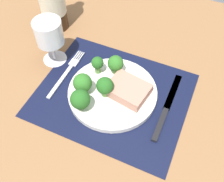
{
  "coord_description": "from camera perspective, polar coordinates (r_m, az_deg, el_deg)",
  "views": [
    {
      "loc": [
        17.2,
        -38.73,
        58.33
      ],
      "look_at": [
        -0.09,
        -0.14,
        1.9
      ],
      "focal_mm": 42.26,
      "sensor_mm": 36.0,
      "label": 1
    }
  ],
  "objects": [
    {
      "name": "ground_plane",
      "position": [
        0.73,
        0.11,
        -1.54
      ],
      "size": [
        140.0,
        110.0,
        3.0
      ],
      "primitive_type": "cube",
      "color": "brown"
    },
    {
      "name": "placemat",
      "position": [
        0.72,
        0.11,
        -0.78
      ],
      "size": [
        40.23,
        33.1,
        0.3
      ],
      "primitive_type": "cube",
      "color": "black",
      "rests_on": "ground_plane"
    },
    {
      "name": "plate",
      "position": [
        0.71,
        0.11,
        -0.33
      ],
      "size": [
        24.01,
        24.01,
        1.6
      ],
      "primitive_type": "cylinder",
      "color": "silver",
      "rests_on": "placemat"
    },
    {
      "name": "steak",
      "position": [
        0.69,
        3.49,
        0.26
      ],
      "size": [
        11.71,
        9.85,
        2.93
      ],
      "primitive_type": "cube",
      "rotation": [
        0.0,
        0.0,
        -0.17
      ],
      "color": "tan",
      "rests_on": "plate"
    },
    {
      "name": "broccoli_front_edge",
      "position": [
        0.67,
        -1.57,
        1.07
      ],
      "size": [
        4.49,
        4.49,
        6.12
      ],
      "color": "#6B994C",
      "rests_on": "plate"
    },
    {
      "name": "broccoli_near_fork",
      "position": [
        0.73,
        -3.16,
        5.92
      ],
      "size": [
        3.41,
        3.41,
        5.35
      ],
      "color": "#5B8942",
      "rests_on": "plate"
    },
    {
      "name": "broccoli_back_left",
      "position": [
        0.68,
        -6.39,
        1.7
      ],
      "size": [
        4.98,
        4.98,
        6.08
      ],
      "color": "#5B8942",
      "rests_on": "plate"
    },
    {
      "name": "broccoli_center",
      "position": [
        0.65,
        -6.88,
        -1.83
      ],
      "size": [
        5.05,
        5.05,
        6.39
      ],
      "color": "#5B8942",
      "rests_on": "plate"
    },
    {
      "name": "broccoli_near_steak",
      "position": [
        0.72,
        0.77,
        5.92
      ],
      "size": [
        4.38,
        4.38,
        5.93
      ],
      "color": "#6B994C",
      "rests_on": "plate"
    },
    {
      "name": "fork",
      "position": [
        0.77,
        -9.82,
        3.91
      ],
      "size": [
        2.4,
        19.2,
        0.5
      ],
      "rotation": [
        0.0,
        0.0,
        -0.02
      ],
      "color": "silver",
      "rests_on": "placemat"
    },
    {
      "name": "knife",
      "position": [
        0.7,
        11.47,
        -4.23
      ],
      "size": [
        1.8,
        23.0,
        0.8
      ],
      "rotation": [
        0.0,
        0.0,
        0.06
      ],
      "color": "black",
      "rests_on": "placemat"
    },
    {
      "name": "wine_glass",
      "position": [
        0.76,
        -13.42,
        11.75
      ],
      "size": [
        7.87,
        7.87,
        13.98
      ],
      "color": "silver",
      "rests_on": "ground_plane"
    }
  ]
}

